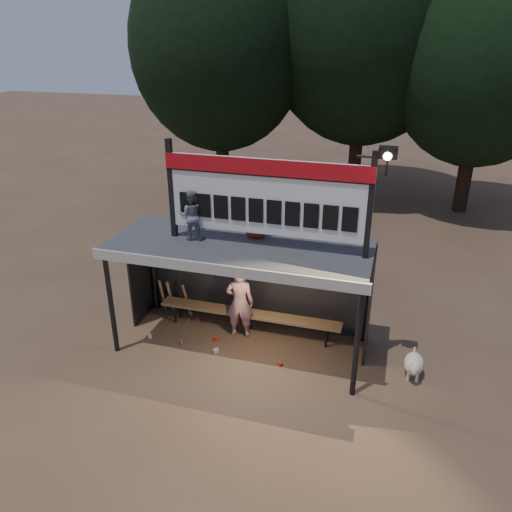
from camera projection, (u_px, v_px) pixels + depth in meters
The scene contains 13 objects.
ground at pixel (241, 345), 10.44m from camera, with size 80.00×80.00×0.00m, color brown.
player at pixel (240, 302), 10.46m from camera, with size 0.59×0.39×1.62m, color silver.
child_a at pixel (191, 215), 9.48m from camera, with size 0.48×0.37×0.98m, color slate.
child_b at pixel (256, 211), 9.56m from camera, with size 0.53×0.34×1.08m, color #AF281B.
dugout_shelter at pixel (244, 260), 9.90m from camera, with size 5.10×2.08×2.32m.
scoreboard_assembly at pixel (269, 195), 8.93m from camera, with size 4.10×0.27×1.99m.
bench at pixel (249, 314), 10.75m from camera, with size 4.00×0.35×0.48m.
tree_left at pixel (220, 46), 17.96m from camera, with size 6.46×6.46×9.27m.
tree_mid at pixel (366, 27), 17.72m from camera, with size 7.22×7.22×10.36m.
tree_right at pixel (485, 59), 16.21m from camera, with size 6.08×6.08×8.72m.
dog at pixel (414, 364), 9.38m from camera, with size 0.36×0.81×0.49m.
bats at pixel (174, 297), 11.47m from camera, with size 0.67×0.35×0.84m.
litter at pixel (201, 335), 10.73m from camera, with size 3.04×1.43×0.08m.
Camera 1 is at (2.77, -8.31, 5.99)m, focal length 35.00 mm.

